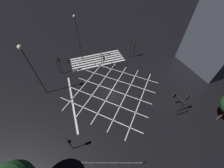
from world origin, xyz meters
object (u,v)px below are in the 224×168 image
object	(u,v)px
traffic_light_nw_main	(185,100)
street_lamp_west	(77,32)
traffic_light_sw_cross	(131,46)
traffic_light_se_cross	(59,62)
traffic_light_ne_main	(70,142)
traffic_light_se_main	(64,63)
traffic_light_sw_main	(135,46)
traffic_light_median_south	(103,58)
street_lamp_far	(27,59)
traffic_light_nw_cross	(177,100)

from	to	relation	value
traffic_light_nw_main	street_lamp_west	world-z (taller)	street_lamp_west
traffic_light_nw_main	street_lamp_west	size ratio (longest dim) A/B	0.44
traffic_light_sw_cross	traffic_light_se_cross	distance (m)	16.18
traffic_light_ne_main	traffic_light_nw_main	distance (m)	16.70
traffic_light_se_main	traffic_light_sw_main	bearing A→B (deg)	2.01
traffic_light_median_south	traffic_light_sw_main	bearing A→B (deg)	101.46
street_lamp_far	traffic_light_nw_cross	bearing A→B (deg)	150.87
traffic_light_se_cross	traffic_light_median_south	xyz separation A→B (m)	(-8.72, 0.98, -0.36)
traffic_light_sw_cross	traffic_light_se_main	size ratio (longest dim) A/B	1.27
traffic_light_nw_main	traffic_light_sw_cross	bearing A→B (deg)	-88.18
traffic_light_ne_main	traffic_light_nw_main	size ratio (longest dim) A/B	0.76
traffic_light_nw_main	traffic_light_se_main	bearing A→B (deg)	-45.51
traffic_light_nw_main	traffic_light_nw_cross	bearing A→B (deg)	-51.82
traffic_light_nw_main	traffic_light_median_south	distance (m)	17.03
traffic_light_sw_main	traffic_light_ne_main	bearing A→B (deg)	44.32
traffic_light_se_cross	traffic_light_median_south	world-z (taller)	traffic_light_se_cross
street_lamp_far	traffic_light_sw_cross	bearing A→B (deg)	-165.57
traffic_light_sw_cross	traffic_light_se_main	xyz separation A→B (m)	(15.34, 0.43, -0.58)
traffic_light_ne_main	traffic_light_median_south	distance (m)	17.29
traffic_light_se_cross	traffic_light_nw_main	bearing A→B (deg)	46.19
traffic_light_se_main	traffic_light_nw_main	size ratio (longest dim) A/B	0.75
traffic_light_sw_main	traffic_light_se_cross	size ratio (longest dim) A/B	0.97
traffic_light_nw_main	street_lamp_far	world-z (taller)	street_lamp_far
traffic_light_ne_main	traffic_light_sw_cross	size ratio (longest dim) A/B	0.79
traffic_light_sw_main	street_lamp_west	world-z (taller)	street_lamp_west
traffic_light_nw_main	traffic_light_se_cross	bearing A→B (deg)	-43.81
traffic_light_se_cross	traffic_light_se_main	xyz separation A→B (m)	(-0.82, -0.14, -0.54)
traffic_light_sw_main	street_lamp_far	bearing A→B (deg)	14.22
traffic_light_sw_main	traffic_light_median_south	distance (m)	8.49
traffic_light_nw_cross	traffic_light_nw_main	distance (m)	1.03
traffic_light_nw_cross	street_lamp_west	distance (m)	22.42
traffic_light_nw_cross	street_lamp_far	size ratio (longest dim) A/B	0.35
traffic_light_ne_main	traffic_light_se_cross	bearing A→B (deg)	90.05
traffic_light_ne_main	traffic_light_sw_main	bearing A→B (deg)	44.32
traffic_light_sw_cross	traffic_light_nw_main	distance (m)	16.59
street_lamp_far	traffic_light_median_south	bearing A→B (deg)	-163.92
traffic_light_sw_cross	traffic_light_nw_main	bearing A→B (deg)	1.82
traffic_light_se_main	traffic_light_median_south	world-z (taller)	traffic_light_median_south
traffic_light_sw_cross	traffic_light_median_south	size ratio (longest dim) A/B	1.19
traffic_light_ne_main	traffic_light_sw_main	size ratio (longest dim) A/B	0.82
traffic_light_nw_cross	traffic_light_sw_main	xyz separation A→B (m)	(-0.86, -16.07, 0.37)
traffic_light_sw_main	traffic_light_nw_main	distance (m)	16.73
traffic_light_nw_cross	traffic_light_sw_main	distance (m)	16.09
traffic_light_sw_main	street_lamp_far	size ratio (longest dim) A/B	0.42
traffic_light_se_cross	traffic_light_median_south	bearing A→B (deg)	83.59
traffic_light_sw_main	traffic_light_se_main	distance (m)	16.23
traffic_light_se_main	street_lamp_west	xyz separation A→B (m)	(-4.10, -3.44, 4.30)
traffic_light_ne_main	traffic_light_nw_cross	bearing A→B (deg)	1.98
traffic_light_ne_main	traffic_light_se_main	world-z (taller)	traffic_light_ne_main
street_lamp_west	street_lamp_far	world-z (taller)	street_lamp_west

